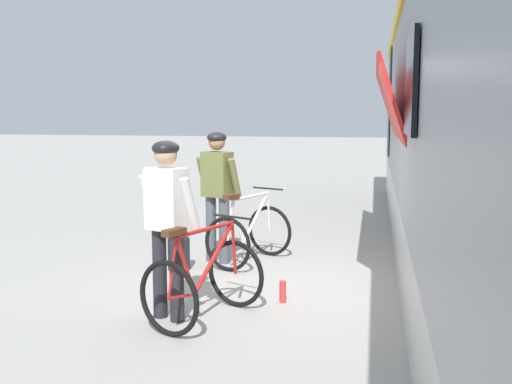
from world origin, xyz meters
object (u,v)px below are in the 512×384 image
at_px(cyclist_near_in_white, 167,214).
at_px(cyclist_far_in_olive, 217,185).
at_px(backpack_on_platform, 179,253).
at_px(water_bottle_near_the_bikes, 283,292).
at_px(bicycle_far_white, 249,234).
at_px(bicycle_near_red, 204,281).
at_px(water_bottle_by_the_backpack, 176,260).

height_order(cyclist_near_in_white, cyclist_far_in_olive, same).
relative_size(backpack_on_platform, water_bottle_near_the_bikes, 1.71).
relative_size(cyclist_near_in_white, bicycle_far_white, 1.40).
xyz_separation_m(bicycle_far_white, backpack_on_platform, (-0.84, -0.46, -0.20)).
bearing_deg(cyclist_far_in_olive, bicycle_far_white, 3.55).
bearing_deg(bicycle_near_red, water_bottle_near_the_bikes, 46.54).
xyz_separation_m(cyclist_far_in_olive, backpack_on_platform, (-0.41, -0.43, -0.85)).
bearing_deg(bicycle_near_red, backpack_on_platform, 115.40).
relative_size(cyclist_near_in_white, water_bottle_by_the_backpack, 8.57).
distance_m(bicycle_far_white, backpack_on_platform, 0.98).
relative_size(cyclist_near_in_white, cyclist_far_in_olive, 1.00).
bearing_deg(cyclist_far_in_olive, backpack_on_platform, -133.93).
bearing_deg(cyclist_near_in_white, cyclist_far_in_olive, 92.57).
bearing_deg(backpack_on_platform, cyclist_near_in_white, -94.83).
distance_m(cyclist_near_in_white, water_bottle_by_the_backpack, 2.20).
bearing_deg(water_bottle_near_the_bikes, cyclist_far_in_olive, 125.96).
bearing_deg(bicycle_far_white, cyclist_near_in_white, -98.12).
bearing_deg(backpack_on_platform, cyclist_far_in_olive, 25.68).
xyz_separation_m(cyclist_near_in_white, cyclist_far_in_olive, (-0.10, 2.28, 0.00)).
bearing_deg(bicycle_near_red, cyclist_far_in_olive, 101.43).
relative_size(cyclist_far_in_olive, backpack_on_platform, 4.40).
xyz_separation_m(bicycle_near_red, bicycle_far_white, (-0.03, 2.29, 0.00)).
bearing_deg(bicycle_far_white, water_bottle_by_the_backpack, -155.58).
relative_size(bicycle_far_white, backpack_on_platform, 3.14).
bearing_deg(cyclist_near_in_white, backpack_on_platform, 105.56).
relative_size(cyclist_far_in_olive, water_bottle_near_the_bikes, 7.54).
height_order(bicycle_near_red, bicycle_far_white, same).
bearing_deg(water_bottle_by_the_backpack, water_bottle_near_the_bikes, -36.43).
bearing_deg(bicycle_far_white, water_bottle_near_the_bikes, -66.23).
bearing_deg(cyclist_far_in_olive, water_bottle_near_the_bikes, -54.04).
xyz_separation_m(cyclist_far_in_olive, water_bottle_near_the_bikes, (1.13, -1.55, -0.94)).
xyz_separation_m(bicycle_near_red, water_bottle_by_the_backpack, (-0.92, 1.88, -0.30)).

